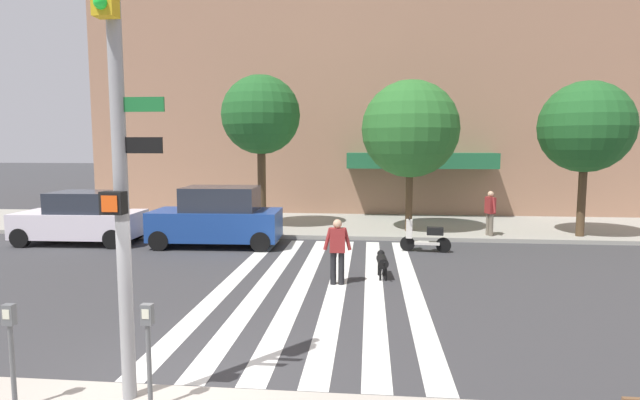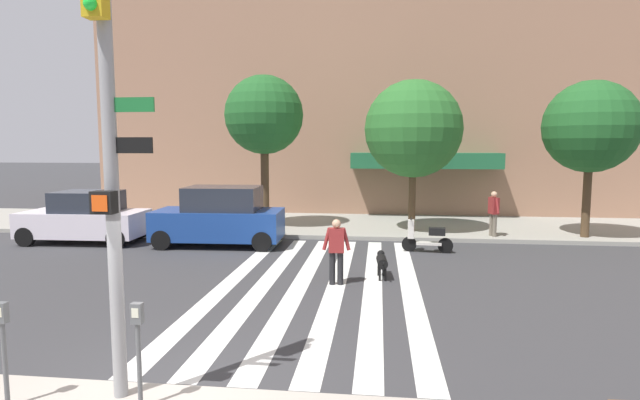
# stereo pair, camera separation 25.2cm
# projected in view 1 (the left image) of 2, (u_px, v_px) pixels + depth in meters

# --- Properties ---
(ground_plane) EXTENTS (160.00, 160.00, 0.00)m
(ground_plane) POSITION_uv_depth(u_px,v_px,m) (262.00, 282.00, 12.71)
(ground_plane) COLOR #353538
(sidewalk_far) EXTENTS (80.00, 6.00, 0.15)m
(sidewalk_far) POSITION_uv_depth(u_px,v_px,m) (306.00, 224.00, 21.43)
(sidewalk_far) COLOR gray
(sidewalk_far) RESTS_ON ground_plane
(crosswalk_stripes) EXTENTS (4.95, 11.06, 0.01)m
(crosswalk_stripes) POSITION_uv_depth(u_px,v_px,m) (320.00, 283.00, 12.56)
(crosswalk_stripes) COLOR silver
(crosswalk_stripes) RESTS_ON ground_plane
(traffic_light_pole) EXTENTS (0.74, 0.46, 5.80)m
(traffic_light_pole) POSITION_uv_depth(u_px,v_px,m) (117.00, 139.00, 6.18)
(traffic_light_pole) COLOR gray
(traffic_light_pole) RESTS_ON sidewalk_near
(parking_meter_curbside) EXTENTS (0.14, 0.11, 1.36)m
(parking_meter_curbside) POSITION_uv_depth(u_px,v_px,m) (148.00, 342.00, 6.20)
(parking_meter_curbside) COLOR #515456
(parking_meter_curbside) RESTS_ON sidewalk_near
(parking_meter_second_along) EXTENTS (0.14, 0.11, 1.36)m
(parking_meter_second_along) POSITION_uv_depth(u_px,v_px,m) (11.00, 342.00, 6.19)
(parking_meter_second_along) COLOR #515456
(parking_meter_second_along) RESTS_ON sidewalk_near
(parked_car_near_curb) EXTENTS (4.26, 2.11, 1.83)m
(parked_car_near_curb) POSITION_uv_depth(u_px,v_px,m) (81.00, 219.00, 17.65)
(parked_car_near_curb) COLOR silver
(parked_car_near_curb) RESTS_ON ground_plane
(parked_car_behind_first) EXTENTS (4.40, 2.14, 2.04)m
(parked_car_behind_first) POSITION_uv_depth(u_px,v_px,m) (218.00, 218.00, 17.15)
(parked_car_behind_first) COLOR navy
(parked_car_behind_first) RESTS_ON ground_plane
(parked_scooter) EXTENTS (1.63, 0.51, 1.11)m
(parked_scooter) POSITION_uv_depth(u_px,v_px,m) (425.00, 237.00, 16.26)
(parked_scooter) COLOR black
(parked_scooter) RESTS_ON ground_plane
(street_tree_nearest) EXTENTS (3.12, 3.12, 6.06)m
(street_tree_nearest) POSITION_uv_depth(u_px,v_px,m) (261.00, 116.00, 19.76)
(street_tree_nearest) COLOR #4C3823
(street_tree_nearest) RESTS_ON sidewalk_far
(street_tree_middle) EXTENTS (3.69, 3.69, 5.76)m
(street_tree_middle) POSITION_uv_depth(u_px,v_px,m) (410.00, 129.00, 18.99)
(street_tree_middle) COLOR #4C3823
(street_tree_middle) RESTS_ON sidewalk_far
(street_tree_further) EXTENTS (3.26, 3.26, 5.58)m
(street_tree_further) POSITION_uv_depth(u_px,v_px,m) (586.00, 127.00, 17.87)
(street_tree_further) COLOR #4C3823
(street_tree_further) RESTS_ON sidewalk_far
(pedestrian_dog_walker) EXTENTS (0.71, 0.26, 1.64)m
(pedestrian_dog_walker) POSITION_uv_depth(u_px,v_px,m) (337.00, 248.00, 12.38)
(pedestrian_dog_walker) COLOR black
(pedestrian_dog_walker) RESTS_ON ground_plane
(dog_on_leash) EXTENTS (0.31, 1.14, 0.65)m
(dog_on_leash) POSITION_uv_depth(u_px,v_px,m) (382.00, 261.00, 13.09)
(dog_on_leash) COLOR black
(dog_on_leash) RESTS_ON ground_plane
(pedestrian_bystander) EXTENTS (0.35, 0.69, 1.64)m
(pedestrian_bystander) POSITION_uv_depth(u_px,v_px,m) (490.00, 211.00, 18.28)
(pedestrian_bystander) COLOR #6B6051
(pedestrian_bystander) RESTS_ON sidewalk_far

